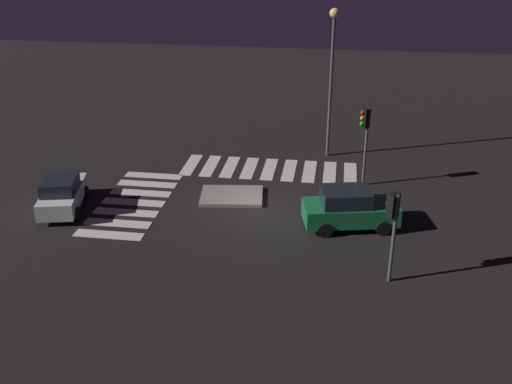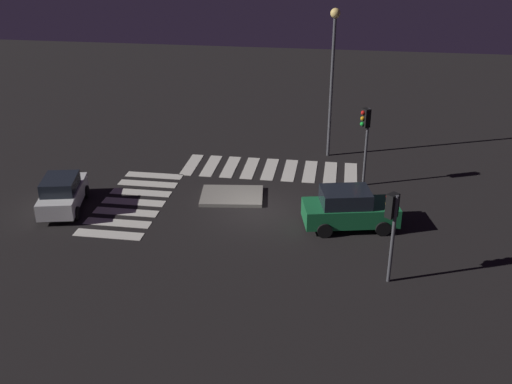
% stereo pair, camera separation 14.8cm
% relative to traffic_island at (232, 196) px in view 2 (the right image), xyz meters
% --- Properties ---
extents(ground_plane, '(80.00, 80.00, 0.00)m').
position_rel_traffic_island_xyz_m(ground_plane, '(-1.45, 1.29, -0.09)').
color(ground_plane, black).
extents(traffic_island, '(3.42, 2.73, 0.18)m').
position_rel_traffic_island_xyz_m(traffic_island, '(0.00, 0.00, 0.00)').
color(traffic_island, gray).
rests_on(traffic_island, ground).
extents(car_white, '(2.54, 4.25, 1.75)m').
position_rel_traffic_island_xyz_m(car_white, '(7.96, 2.54, 0.77)').
color(car_white, silver).
rests_on(car_white, ground).
extents(car_green, '(4.60, 2.74, 1.90)m').
position_rel_traffic_island_xyz_m(car_green, '(-5.95, 2.34, 0.84)').
color(car_green, '#196B38').
rests_on(car_green, ground).
extents(traffic_light_south, '(0.53, 0.54, 4.29)m').
position_rel_traffic_island_xyz_m(traffic_light_south, '(-6.60, -2.52, 3.16)').
color(traffic_light_south, '#47474C').
rests_on(traffic_light_south, ground).
extents(traffic_light_west, '(0.53, 0.54, 3.76)m').
position_rel_traffic_island_xyz_m(traffic_light_west, '(-7.48, 6.63, 2.76)').
color(traffic_light_west, '#47474C').
rests_on(traffic_light_west, ground).
extents(street_lamp, '(0.56, 0.56, 8.64)m').
position_rel_traffic_island_xyz_m(street_lamp, '(-4.65, -6.76, 5.70)').
color(street_lamp, '#47474C').
rests_on(street_lamp, ground).
extents(crosswalk_near, '(9.90, 3.20, 0.02)m').
position_rel_traffic_island_xyz_m(crosswalk_near, '(-1.45, -4.04, -0.08)').
color(crosswalk_near, silver).
rests_on(crosswalk_near, ground).
extents(crosswalk_side, '(3.20, 7.60, 0.02)m').
position_rel_traffic_island_xyz_m(crosswalk_side, '(4.83, 1.29, -0.08)').
color(crosswalk_side, silver).
rests_on(crosswalk_side, ground).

